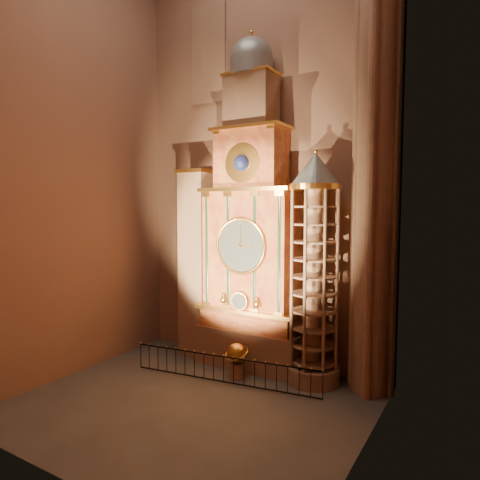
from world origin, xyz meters
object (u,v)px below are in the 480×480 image
Objects in this scene: celestial_globe at (237,357)px; iron_railing at (224,370)px; stair_turret at (314,271)px; portrait_tower at (197,262)px; astronomical_clock at (251,237)px.

iron_railing is (-0.16, -0.90, -0.33)m from celestial_globe.
portrait_tower is at bearing 177.67° from stair_turret.
iron_railing is at bearing -37.52° from portrait_tower.
celestial_globe is (0.21, -1.73, -5.66)m from astronomical_clock.
astronomical_clock reaches higher than stair_turret.
astronomical_clock is at bearing -0.29° from portrait_tower.
astronomical_clock is 1.55× the size of stair_turret.
iron_railing is at bearing -100.10° from celestial_globe.
celestial_globe is at bearing 79.90° from iron_railing.
portrait_tower is at bearing 154.15° from celestial_globe.
portrait_tower is 6.23m from iron_railing.
stair_turret is at bearing -2.33° from portrait_tower.
celestial_globe is at bearing -25.85° from portrait_tower.
stair_turret is 1.18× the size of iron_railing.
portrait_tower reaches higher than iron_railing.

